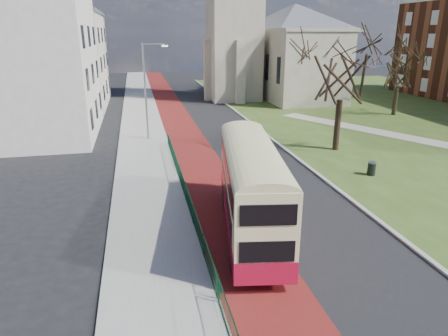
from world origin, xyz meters
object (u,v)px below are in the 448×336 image
object	(u,v)px
bus	(251,185)
litter_bin	(372,169)
winter_tree_far	(400,63)
streetlamp	(147,87)
winter_tree_near	(344,58)

from	to	relation	value
bus	litter_bin	bearing A→B (deg)	39.69
winter_tree_far	streetlamp	bearing A→B (deg)	-169.27
winter_tree_near	litter_bin	size ratio (longest dim) A/B	11.49
streetlamp	winter_tree_near	world-z (taller)	winter_tree_near
winter_tree_near	streetlamp	bearing A→B (deg)	156.18
streetlamp	litter_bin	distance (m)	19.05
bus	winter_tree_near	bearing A→B (deg)	58.03
bus	litter_bin	xyz separation A→B (m)	(9.90, 5.78, -1.86)
bus	streetlamp	bearing A→B (deg)	111.64
bus	winter_tree_near	xyz separation A→B (m)	(10.45, 11.85, 4.77)
streetlamp	winter_tree_near	xyz separation A→B (m)	(14.39, -6.35, 2.53)
bus	winter_tree_far	distance (m)	33.37
winter_tree_near	winter_tree_far	bearing A→B (deg)	41.44
winter_tree_far	litter_bin	world-z (taller)	winter_tree_far
winter_tree_far	winter_tree_near	bearing A→B (deg)	-138.56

